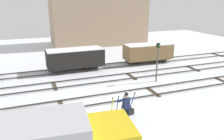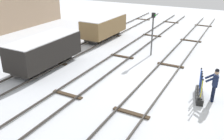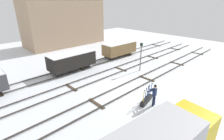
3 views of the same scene
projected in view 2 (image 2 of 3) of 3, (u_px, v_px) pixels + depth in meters
name	position (u px, v px, depth m)	size (l,w,h in m)	color
ground_plane	(154.00, 85.00, 14.97)	(60.00, 60.00, 0.00)	silver
track_main_line	(155.00, 84.00, 14.93)	(44.00, 1.94, 0.18)	#38332D
track_siding_near	(99.00, 71.00, 16.63)	(44.00, 1.94, 0.18)	#38332D
track_siding_far	(56.00, 62.00, 18.28)	(44.00, 1.94, 0.18)	#38332D
switch_lever_frame	(199.00, 94.00, 13.44)	(1.99, 0.72, 1.45)	black
rail_worker	(214.00, 83.00, 12.86)	(0.63, 0.72, 1.88)	#111831
signal_post	(153.00, 30.00, 19.04)	(0.24, 0.32, 3.41)	#4C4C4C
freight_car_far_end	(104.00, 26.00, 23.73)	(5.43, 2.21, 2.15)	#2D2B28
freight_car_mid_siding	(45.00, 50.00, 17.03)	(5.62, 2.23, 2.20)	#2D2B28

